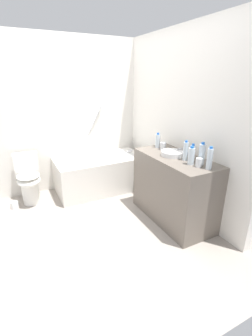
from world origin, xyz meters
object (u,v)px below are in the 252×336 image
at_px(water_bottle_1, 191,156).
at_px(toilet_paper_roll, 15,205).
at_px(water_bottle_0, 202,154).
at_px(drinking_glass_0, 163,146).
at_px(sink_basin, 172,153).
at_px(water_bottle_4, 192,153).
at_px(water_bottle_5, 186,151).
at_px(sink_faucet, 183,151).
at_px(drinking_glass_1, 199,163).
at_px(bathtub, 100,172).
at_px(water_bottle_3, 210,159).
at_px(water_bottle_2, 158,141).
at_px(toilet, 29,179).

height_order(water_bottle_1, toilet_paper_roll, water_bottle_1).
xyz_separation_m(water_bottle_0, toilet_paper_roll, (-1.96, 1.57, -0.94)).
distance_m(water_bottle_0, drinking_glass_0, 0.67).
relative_size(sink_basin, water_bottle_4, 1.34).
bearing_deg(drinking_glass_0, water_bottle_5, -92.17).
distance_m(sink_faucet, drinking_glass_1, 0.48).
height_order(sink_basin, water_bottle_5, water_bottle_5).
distance_m(bathtub, drinking_glass_0, 1.26).
bearing_deg(water_bottle_4, water_bottle_5, 120.39).
bearing_deg(water_bottle_4, drinking_glass_0, 92.64).
bearing_deg(water_bottle_0, sink_basin, 101.48).
bearing_deg(drinking_glass_0, water_bottle_1, -95.54).
bearing_deg(water_bottle_4, drinking_glass_1, -108.84).
relative_size(water_bottle_0, drinking_glass_1, 2.59).
bearing_deg(water_bottle_1, water_bottle_3, -70.13).
bearing_deg(water_bottle_4, water_bottle_1, -138.65).
xyz_separation_m(water_bottle_2, drinking_glass_1, (-0.03, -0.84, -0.05)).
distance_m(water_bottle_0, water_bottle_4, 0.13).
bearing_deg(water_bottle_4, sink_faucet, 70.09).
height_order(sink_faucet, drinking_glass_1, drinking_glass_1).
distance_m(water_bottle_0, water_bottle_5, 0.21).
bearing_deg(water_bottle_5, water_bottle_3, -85.01).
xyz_separation_m(sink_faucet, water_bottle_0, (-0.09, -0.41, 0.09)).
distance_m(bathtub, drinking_glass_1, 1.84).
bearing_deg(toilet, drinking_glass_1, 45.76).
xyz_separation_m(bathtub, sink_faucet, (0.69, -1.20, 0.60)).
xyz_separation_m(water_bottle_5, toilet_paper_roll, (-1.90, 1.37, -0.93)).
relative_size(water_bottle_0, toilet_paper_roll, 2.32).
bearing_deg(bathtub, sink_basin, -66.48).
distance_m(bathtub, toilet_paper_roll, 1.38).
relative_size(water_bottle_2, drinking_glass_0, 2.02).
bearing_deg(water_bottle_2, water_bottle_3, -88.89).
height_order(water_bottle_0, drinking_glass_0, water_bottle_0).
relative_size(bathtub, water_bottle_3, 5.76).
relative_size(toilet, water_bottle_4, 3.53).
bearing_deg(drinking_glass_1, water_bottle_0, 31.04).
bearing_deg(sink_faucet, toilet, 144.85).
bearing_deg(water_bottle_3, toilet_paper_roll, 138.40).
height_order(bathtub, toilet_paper_roll, bathtub).
bearing_deg(water_bottle_3, toilet, 132.84).
bearing_deg(drinking_glass_0, bathtub, 121.16).
height_order(sink_basin, sink_faucet, sink_faucet).
xyz_separation_m(water_bottle_4, drinking_glass_0, (-0.02, 0.54, -0.05)).
height_order(water_bottle_3, water_bottle_5, water_bottle_3).
height_order(drinking_glass_0, drinking_glass_1, drinking_glass_0).
height_order(sink_faucet, drinking_glass_0, drinking_glass_0).
bearing_deg(toilet, sink_basin, 54.26).
relative_size(water_bottle_1, water_bottle_3, 0.85).
xyz_separation_m(sink_basin, water_bottle_1, (-0.02, -0.35, 0.07)).
bearing_deg(water_bottle_1, sink_faucet, 62.26).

